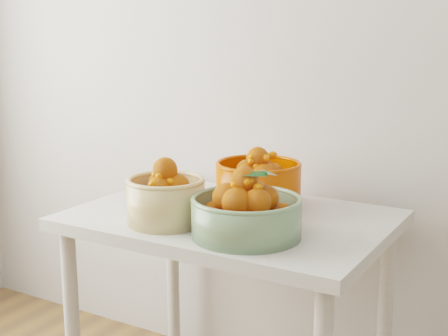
{
  "coord_description": "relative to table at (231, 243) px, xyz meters",
  "views": [
    {
      "loc": [
        0.59,
        -0.08,
        1.32
      ],
      "look_at": [
        -0.35,
        1.52,
        0.92
      ],
      "focal_mm": 50.0,
      "sensor_mm": 36.0,
      "label": 1
    }
  ],
  "objects": [
    {
      "name": "bowl_green",
      "position": [
        0.15,
        -0.17,
        0.17
      ],
      "size": [
        0.39,
        0.39,
        0.21
      ],
      "rotation": [
        0.0,
        0.0,
        0.24
      ],
      "color": "gray",
      "rests_on": "table"
    },
    {
      "name": "bowl_orange",
      "position": [
        0.03,
        0.12,
        0.18
      ],
      "size": [
        0.36,
        0.36,
        0.21
      ],
      "rotation": [
        0.0,
        0.0,
        -0.29
      ],
      "color": "#D73A00",
      "rests_on": "table"
    },
    {
      "name": "table",
      "position": [
        0.0,
        0.0,
        0.0
      ],
      "size": [
        1.0,
        0.7,
        0.75
      ],
      "color": "silver",
      "rests_on": "ground"
    },
    {
      "name": "bowl_cream",
      "position": [
        -0.12,
        -0.18,
        0.17
      ],
      "size": [
        0.25,
        0.25,
        0.21
      ],
      "rotation": [
        0.0,
        0.0,
        0.05
      ],
      "color": "#D9BA7B",
      "rests_on": "table"
    }
  ]
}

